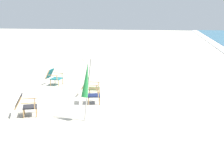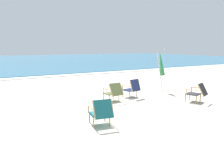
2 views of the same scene
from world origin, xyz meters
TOP-DOWN VIEW (x-y plane):
  - ground_plane at (0.00, 0.00)m, footprint 80.00×80.00m
  - sea at (0.00, 30.61)m, footprint 80.00×40.00m
  - surf_band at (0.00, 10.31)m, footprint 80.00×1.10m
  - beach_chair_mid_center at (-0.15, 1.51)m, footprint 0.62×0.79m
  - beach_chair_back_right at (2.70, -0.18)m, footprint 0.80×0.91m
  - beach_chair_front_left at (0.93, 1.76)m, footprint 0.70×0.77m
  - beach_chair_back_left at (-1.79, -0.67)m, footprint 0.68×0.83m
  - umbrella_furled_green at (2.79, 2.05)m, footprint 0.45×0.41m

SIDE VIEW (x-z plane):
  - ground_plane at x=0.00m, z-range 0.00..0.00m
  - surf_band at x=0.00m, z-range 0.00..0.06m
  - sea at x=0.00m, z-range 0.00..0.10m
  - beach_chair_mid_center at x=-0.15m, z-range 0.03..0.81m
  - beach_chair_back_right at x=2.70m, z-range 0.03..0.82m
  - beach_chair_back_left at x=-1.79m, z-range 0.03..0.82m
  - beach_chair_front_left at x=0.93m, z-range 0.02..0.84m
  - umbrella_furled_green at x=2.79m, z-range 0.32..2.43m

